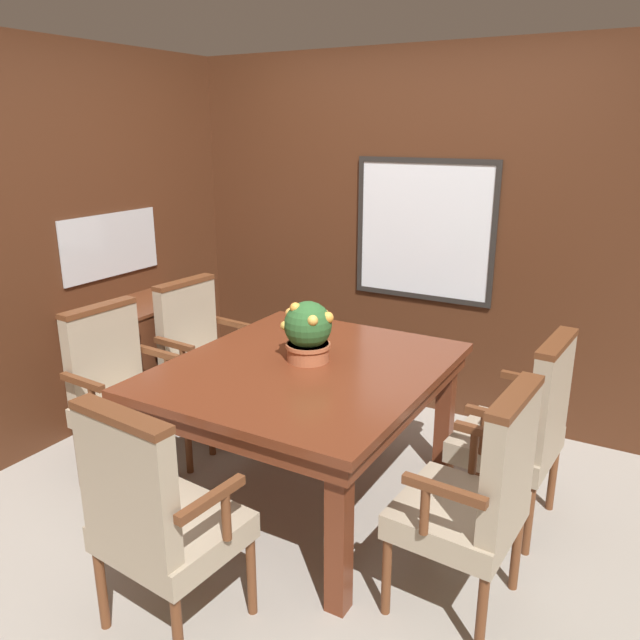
# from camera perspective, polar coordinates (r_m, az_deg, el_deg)

# --- Properties ---
(ground_plane) EXTENTS (14.00, 14.00, 0.00)m
(ground_plane) POSITION_cam_1_polar(r_m,az_deg,el_deg) (3.48, -2.53, -16.70)
(ground_plane) COLOR #A39E93
(wall_back) EXTENTS (7.20, 0.08, 2.45)m
(wall_back) POSITION_cam_1_polar(r_m,az_deg,el_deg) (4.35, 8.44, 7.56)
(wall_back) COLOR #4C2816
(wall_back) RESTS_ON ground_plane
(wall_left) EXTENTS (0.08, 7.20, 2.45)m
(wall_left) POSITION_cam_1_polar(r_m,az_deg,el_deg) (4.15, -23.41, 5.86)
(wall_left) COLOR #4C2816
(wall_left) RESTS_ON ground_plane
(dining_table) EXTENTS (1.30, 1.51, 0.78)m
(dining_table) POSITION_cam_1_polar(r_m,az_deg,el_deg) (3.24, -1.32, -5.68)
(dining_table) COLOR maroon
(dining_table) RESTS_ON ground_plane
(chair_left_far) EXTENTS (0.50, 0.58, 1.01)m
(chair_left_far) POSITION_cam_1_polar(r_m,az_deg,el_deg) (4.11, -10.83, -2.92)
(chair_left_far) COLOR brown
(chair_left_far) RESTS_ON ground_plane
(chair_head_near) EXTENTS (0.58, 0.51, 1.01)m
(chair_head_near) POSITION_cam_1_polar(r_m,az_deg,el_deg) (2.54, -14.79, -16.74)
(chair_head_near) COLOR brown
(chair_head_near) RESTS_ON ground_plane
(chair_right_near) EXTENTS (0.49, 0.57, 1.01)m
(chair_right_near) POSITION_cam_1_polar(r_m,az_deg,el_deg) (2.65, 14.18, -15.16)
(chair_right_near) COLOR brown
(chair_right_near) RESTS_ON ground_plane
(chair_left_near) EXTENTS (0.50, 0.57, 1.01)m
(chair_left_near) POSITION_cam_1_polar(r_m,az_deg,el_deg) (3.67, -17.84, -5.97)
(chair_left_near) COLOR brown
(chair_left_near) RESTS_ON ground_plane
(chair_right_far) EXTENTS (0.50, 0.57, 1.01)m
(chair_right_far) POSITION_cam_1_polar(r_m,az_deg,el_deg) (3.25, 18.09, -9.12)
(chair_right_far) COLOR brown
(chair_right_far) RESTS_ON ground_plane
(potted_plant) EXTENTS (0.27, 0.25, 0.32)m
(potted_plant) POSITION_cam_1_polar(r_m,az_deg,el_deg) (3.21, -1.12, -1.02)
(potted_plant) COLOR #B2603D
(potted_plant) RESTS_ON dining_table
(sideboard_cabinet) EXTENTS (0.49, 0.97, 0.82)m
(sideboard_cabinet) POSITION_cam_1_polar(r_m,az_deg,el_deg) (4.43, -15.64, -3.63)
(sideboard_cabinet) COLOR #512816
(sideboard_cabinet) RESTS_ON ground_plane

